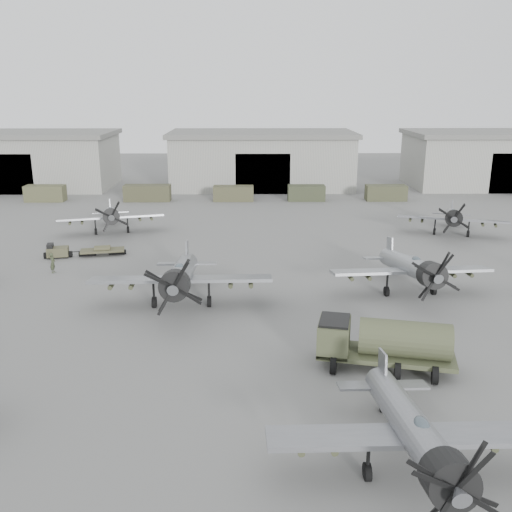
{
  "coord_description": "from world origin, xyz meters",
  "views": [
    {
      "loc": [
        -2.09,
        -29.26,
        15.4
      ],
      "look_at": [
        -1.53,
        14.13,
        2.5
      ],
      "focal_mm": 40.0,
      "sensor_mm": 36.0,
      "label": 1
    }
  ],
  "objects_px": {
    "aircraft_near_1": "(416,434)",
    "fuel_tanker": "(384,341)",
    "aircraft_mid_2": "(413,268)",
    "ground_crew": "(53,263)",
    "aircraft_far_0": "(111,215)",
    "aircraft_mid_1": "(181,276)",
    "aircraft_far_1": "(453,217)",
    "tug_trailer": "(75,251)"
  },
  "relations": [
    {
      "from": "aircraft_near_1",
      "to": "fuel_tanker",
      "type": "height_order",
      "value": "aircraft_near_1"
    },
    {
      "from": "aircraft_near_1",
      "to": "fuel_tanker",
      "type": "bearing_deg",
      "value": 82.91
    },
    {
      "from": "aircraft_far_0",
      "to": "aircraft_far_1",
      "type": "relative_size",
      "value": 1.0
    },
    {
      "from": "aircraft_far_1",
      "to": "ground_crew",
      "type": "bearing_deg",
      "value": -144.41
    },
    {
      "from": "fuel_tanker",
      "to": "aircraft_near_1",
      "type": "bearing_deg",
      "value": -83.08
    },
    {
      "from": "fuel_tanker",
      "to": "aircraft_far_1",
      "type": "bearing_deg",
      "value": 77.5
    },
    {
      "from": "aircraft_mid_1",
      "to": "aircraft_mid_2",
      "type": "xyz_separation_m",
      "value": [
        17.32,
        2.23,
        -0.17
      ]
    },
    {
      "from": "aircraft_far_0",
      "to": "aircraft_far_1",
      "type": "xyz_separation_m",
      "value": [
        36.72,
        -1.37,
        0.02
      ]
    },
    {
      "from": "tug_trailer",
      "to": "ground_crew",
      "type": "relative_size",
      "value": 4.09
    },
    {
      "from": "aircraft_mid_1",
      "to": "aircraft_far_1",
      "type": "xyz_separation_m",
      "value": [
        26.68,
        20.44,
        -0.32
      ]
    },
    {
      "from": "aircraft_far_0",
      "to": "aircraft_far_1",
      "type": "height_order",
      "value": "aircraft_far_1"
    },
    {
      "from": "aircraft_far_0",
      "to": "ground_crew",
      "type": "relative_size",
      "value": 6.52
    },
    {
      "from": "aircraft_mid_2",
      "to": "aircraft_mid_1",
      "type": "bearing_deg",
      "value": -177.12
    },
    {
      "from": "aircraft_mid_2",
      "to": "fuel_tanker",
      "type": "distance_m",
      "value": 12.67
    },
    {
      "from": "aircraft_mid_2",
      "to": "aircraft_far_0",
      "type": "relative_size",
      "value": 1.08
    },
    {
      "from": "ground_crew",
      "to": "tug_trailer",
      "type": "bearing_deg",
      "value": -3.53
    },
    {
      "from": "aircraft_mid_1",
      "to": "tug_trailer",
      "type": "xyz_separation_m",
      "value": [
        -11.52,
        13.07,
        -1.88
      ]
    },
    {
      "from": "aircraft_near_1",
      "to": "fuel_tanker",
      "type": "relative_size",
      "value": 1.49
    },
    {
      "from": "aircraft_mid_2",
      "to": "ground_crew",
      "type": "xyz_separation_m",
      "value": [
        -29.31,
        6.0,
        -1.37
      ]
    },
    {
      "from": "aircraft_far_0",
      "to": "fuel_tanker",
      "type": "distance_m",
      "value": 38.56
    },
    {
      "from": "aircraft_mid_2",
      "to": "ground_crew",
      "type": "relative_size",
      "value": 7.06
    },
    {
      "from": "aircraft_mid_2",
      "to": "tug_trailer",
      "type": "relative_size",
      "value": 1.73
    },
    {
      "from": "ground_crew",
      "to": "aircraft_mid_1",
      "type": "bearing_deg",
      "value": -122.5
    },
    {
      "from": "aircraft_near_1",
      "to": "fuel_tanker",
      "type": "xyz_separation_m",
      "value": [
        1.0,
        9.67,
        -0.49
      ]
    },
    {
      "from": "tug_trailer",
      "to": "ground_crew",
      "type": "height_order",
      "value": "ground_crew"
    },
    {
      "from": "tug_trailer",
      "to": "aircraft_far_0",
      "type": "bearing_deg",
      "value": 69.52
    },
    {
      "from": "aircraft_mid_2",
      "to": "aircraft_far_1",
      "type": "xyz_separation_m",
      "value": [
        9.36,
        18.2,
        -0.16
      ]
    },
    {
      "from": "aircraft_near_1",
      "to": "tug_trailer",
      "type": "height_order",
      "value": "aircraft_near_1"
    },
    {
      "from": "fuel_tanker",
      "to": "aircraft_mid_1",
      "type": "bearing_deg",
      "value": 155.72
    },
    {
      "from": "aircraft_mid_2",
      "to": "aircraft_near_1",
      "type": "bearing_deg",
      "value": -109.67
    },
    {
      "from": "aircraft_mid_2",
      "to": "ground_crew",
      "type": "distance_m",
      "value": 29.95
    },
    {
      "from": "aircraft_far_1",
      "to": "ground_crew",
      "type": "distance_m",
      "value": 40.56
    },
    {
      "from": "aircraft_far_0",
      "to": "fuel_tanker",
      "type": "relative_size",
      "value": 1.43
    },
    {
      "from": "tug_trailer",
      "to": "aircraft_near_1",
      "type": "bearing_deg",
      "value": -65.28
    },
    {
      "from": "aircraft_mid_1",
      "to": "fuel_tanker",
      "type": "xyz_separation_m",
      "value": [
        12.52,
        -9.47,
        -0.72
      ]
    },
    {
      "from": "aircraft_near_1",
      "to": "ground_crew",
      "type": "bearing_deg",
      "value": 129.47
    },
    {
      "from": "aircraft_near_1",
      "to": "aircraft_far_0",
      "type": "bearing_deg",
      "value": 116.59
    },
    {
      "from": "aircraft_mid_1",
      "to": "tug_trailer",
      "type": "bearing_deg",
      "value": 130.01
    },
    {
      "from": "aircraft_far_1",
      "to": "tug_trailer",
      "type": "relative_size",
      "value": 1.6
    },
    {
      "from": "aircraft_mid_2",
      "to": "aircraft_far_0",
      "type": "xyz_separation_m",
      "value": [
        -27.36,
        19.58,
        -0.17
      ]
    },
    {
      "from": "aircraft_mid_1",
      "to": "aircraft_far_0",
      "type": "height_order",
      "value": "aircraft_mid_1"
    },
    {
      "from": "aircraft_far_0",
      "to": "ground_crew",
      "type": "xyz_separation_m",
      "value": [
        -1.95,
        -13.57,
        -1.19
      ]
    }
  ]
}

